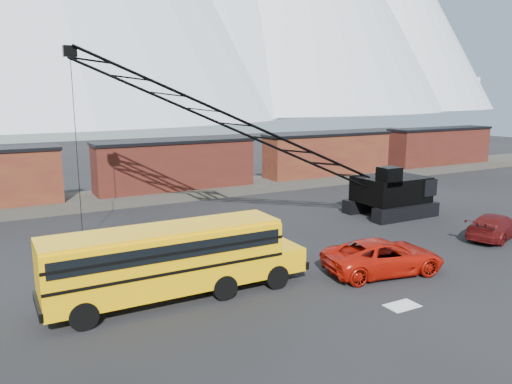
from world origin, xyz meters
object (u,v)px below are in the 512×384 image
school_bus (173,259)px  maroon_suv (495,226)px  red_pickup (384,256)px  crawler_crane (248,129)px

school_bus → maroon_suv: 20.36m
red_pickup → maroon_suv: red_pickup is taller
red_pickup → school_bus: bearing=89.2°
red_pickup → maroon_suv: 10.30m
school_bus → maroon_suv: size_ratio=2.25×
school_bus → red_pickup: school_bus is taller
red_pickup → crawler_crane: size_ratio=0.25×
maroon_suv → red_pickup: bearing=80.3°
school_bus → crawler_crane: bearing=46.7°
red_pickup → maroon_suv: (10.22, 1.29, -0.08)m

